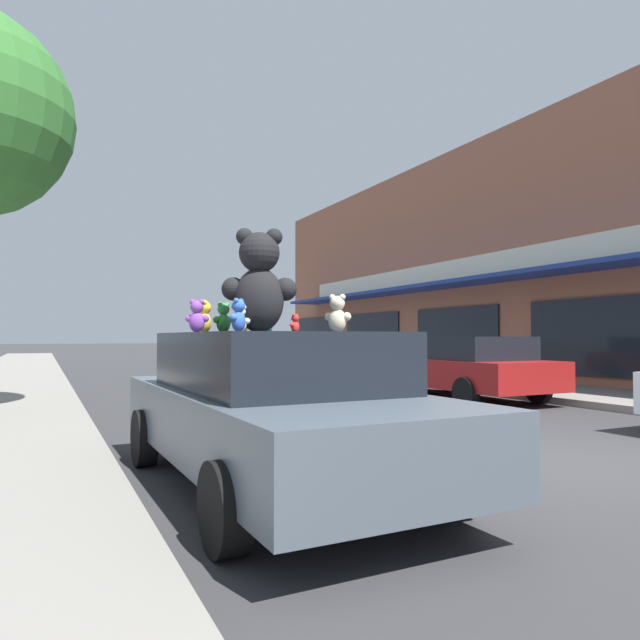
{
  "coord_description": "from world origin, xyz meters",
  "views": [
    {
      "loc": [
        -5.11,
        -4.58,
        1.39
      ],
      "look_at": [
        -1.98,
        1.85,
        1.61
      ],
      "focal_mm": 32.0,
      "sensor_mm": 36.0,
      "label": 1
    }
  ],
  "objects_px": {
    "teddy_bear_purple": "(197,316)",
    "teddy_bear_orange": "(241,318)",
    "teddy_bear_cream": "(337,314)",
    "teddy_bear_green": "(223,318)",
    "teddy_bear_giant": "(259,282)",
    "plush_art_car": "(273,405)",
    "teddy_bear_teal": "(268,321)",
    "teddy_bear_red": "(295,324)",
    "teddy_bear_blue": "(238,316)",
    "teddy_bear_yellow": "(205,317)",
    "parked_car_far_center": "(456,364)",
    "teddy_bear_white": "(241,319)"
  },
  "relations": [
    {
      "from": "teddy_bear_blue",
      "to": "teddy_bear_cream",
      "type": "relative_size",
      "value": 0.72
    },
    {
      "from": "teddy_bear_teal",
      "to": "teddy_bear_blue",
      "type": "bearing_deg",
      "value": -4.14
    },
    {
      "from": "teddy_bear_blue",
      "to": "plush_art_car",
      "type": "bearing_deg",
      "value": -177.44
    },
    {
      "from": "teddy_bear_cream",
      "to": "teddy_bear_green",
      "type": "bearing_deg",
      "value": 21.63
    },
    {
      "from": "parked_car_far_center",
      "to": "teddy_bear_yellow",
      "type": "bearing_deg",
      "value": -145.6
    },
    {
      "from": "teddy_bear_orange",
      "to": "teddy_bear_yellow",
      "type": "bearing_deg",
      "value": 43.82
    },
    {
      "from": "teddy_bear_cream",
      "to": "teddy_bear_teal",
      "type": "distance_m",
      "value": 0.73
    },
    {
      "from": "teddy_bear_purple",
      "to": "teddy_bear_red",
      "type": "bearing_deg",
      "value": -119.0
    },
    {
      "from": "teddy_bear_orange",
      "to": "teddy_bear_giant",
      "type": "bearing_deg",
      "value": 112.32
    },
    {
      "from": "teddy_bear_giant",
      "to": "teddy_bear_purple",
      "type": "bearing_deg",
      "value": 8.95
    },
    {
      "from": "teddy_bear_blue",
      "to": "teddy_bear_green",
      "type": "distance_m",
      "value": 1.03
    },
    {
      "from": "teddy_bear_blue",
      "to": "teddy_bear_purple",
      "type": "relative_size",
      "value": 0.92
    },
    {
      "from": "teddy_bear_red",
      "to": "parked_car_far_center",
      "type": "height_order",
      "value": "teddy_bear_red"
    },
    {
      "from": "teddy_bear_purple",
      "to": "teddy_bear_orange",
      "type": "distance_m",
      "value": 0.77
    },
    {
      "from": "plush_art_car",
      "to": "teddy_bear_white",
      "type": "xyz_separation_m",
      "value": [
        -0.36,
        -0.13,
        0.79
      ]
    },
    {
      "from": "teddy_bear_purple",
      "to": "teddy_bear_cream",
      "type": "bearing_deg",
      "value": -154.8
    },
    {
      "from": "plush_art_car",
      "to": "teddy_bear_yellow",
      "type": "xyz_separation_m",
      "value": [
        -0.53,
        0.47,
        0.83
      ]
    },
    {
      "from": "teddy_bear_giant",
      "to": "teddy_bear_teal",
      "type": "distance_m",
      "value": 0.64
    },
    {
      "from": "plush_art_car",
      "to": "teddy_bear_teal",
      "type": "xyz_separation_m",
      "value": [
        0.12,
        0.46,
        0.8
      ]
    },
    {
      "from": "teddy_bear_giant",
      "to": "teddy_bear_green",
      "type": "xyz_separation_m",
      "value": [
        -0.18,
        0.53,
        -0.32
      ]
    },
    {
      "from": "teddy_bear_yellow",
      "to": "parked_car_far_center",
      "type": "bearing_deg",
      "value": 145.97
    },
    {
      "from": "parked_car_far_center",
      "to": "plush_art_car",
      "type": "bearing_deg",
      "value": -140.88
    },
    {
      "from": "teddy_bear_blue",
      "to": "teddy_bear_yellow",
      "type": "xyz_separation_m",
      "value": [
        -0.03,
        0.97,
        0.02
      ]
    },
    {
      "from": "teddy_bear_giant",
      "to": "teddy_bear_green",
      "type": "distance_m",
      "value": 0.65
    },
    {
      "from": "teddy_bear_purple",
      "to": "teddy_bear_white",
      "type": "relative_size",
      "value": 1.24
    },
    {
      "from": "teddy_bear_green",
      "to": "parked_car_far_center",
      "type": "distance_m",
      "value": 8.36
    },
    {
      "from": "plush_art_car",
      "to": "teddy_bear_purple",
      "type": "xyz_separation_m",
      "value": [
        -0.69,
        0.11,
        0.82
      ]
    },
    {
      "from": "teddy_bear_red",
      "to": "teddy_bear_green",
      "type": "bearing_deg",
      "value": -13.46
    },
    {
      "from": "teddy_bear_red",
      "to": "teddy_bear_teal",
      "type": "xyz_separation_m",
      "value": [
        -0.49,
        -0.42,
        0.02
      ]
    },
    {
      "from": "teddy_bear_red",
      "to": "teddy_bear_yellow",
      "type": "relative_size",
      "value": 0.7
    },
    {
      "from": "teddy_bear_giant",
      "to": "teddy_bear_yellow",
      "type": "distance_m",
      "value": 0.7
    },
    {
      "from": "teddy_bear_cream",
      "to": "parked_car_far_center",
      "type": "bearing_deg",
      "value": -88.46
    },
    {
      "from": "teddy_bear_purple",
      "to": "teddy_bear_teal",
      "type": "height_order",
      "value": "teddy_bear_purple"
    },
    {
      "from": "teddy_bear_giant",
      "to": "teddy_bear_orange",
      "type": "xyz_separation_m",
      "value": [
        0.03,
        0.63,
        -0.31
      ]
    },
    {
      "from": "teddy_bear_green",
      "to": "teddy_bear_orange",
      "type": "xyz_separation_m",
      "value": [
        0.22,
        0.1,
        0.0
      ]
    },
    {
      "from": "teddy_bear_green",
      "to": "teddy_bear_giant",
      "type": "bearing_deg",
      "value": 88.47
    },
    {
      "from": "teddy_bear_cream",
      "to": "parked_car_far_center",
      "type": "xyz_separation_m",
      "value": [
        5.81,
        5.29,
        -0.85
      ]
    },
    {
      "from": "teddy_bear_blue",
      "to": "teddy_bear_white",
      "type": "distance_m",
      "value": 0.4
    },
    {
      "from": "teddy_bear_purple",
      "to": "teddy_bear_orange",
      "type": "height_order",
      "value": "teddy_bear_orange"
    },
    {
      "from": "teddy_bear_green",
      "to": "teddy_bear_red",
      "type": "distance_m",
      "value": 1.01
    },
    {
      "from": "teddy_bear_blue",
      "to": "teddy_bear_teal",
      "type": "bearing_deg",
      "value": -165.3
    },
    {
      "from": "teddy_bear_purple",
      "to": "teddy_bear_cream",
      "type": "distance_m",
      "value": 1.37
    },
    {
      "from": "teddy_bear_green",
      "to": "teddy_bear_yellow",
      "type": "bearing_deg",
      "value": -8.62
    },
    {
      "from": "teddy_bear_giant",
      "to": "teddy_bear_teal",
      "type": "bearing_deg",
      "value": -96.93
    },
    {
      "from": "teddy_bear_giant",
      "to": "teddy_bear_cream",
      "type": "xyz_separation_m",
      "value": [
        0.82,
        0.01,
        -0.28
      ]
    },
    {
      "from": "teddy_bear_red",
      "to": "teddy_bear_orange",
      "type": "bearing_deg",
      "value": -14.23
    },
    {
      "from": "teddy_bear_green",
      "to": "teddy_bear_red",
      "type": "xyz_separation_m",
      "value": [
        0.94,
        0.37,
        -0.04
      ]
    },
    {
      "from": "plush_art_car",
      "to": "teddy_bear_teal",
      "type": "bearing_deg",
      "value": 74.42
    },
    {
      "from": "teddy_bear_orange",
      "to": "teddy_bear_white",
      "type": "distance_m",
      "value": 0.78
    },
    {
      "from": "teddy_bear_red",
      "to": "teddy_bear_teal",
      "type": "height_order",
      "value": "teddy_bear_teal"
    }
  ]
}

